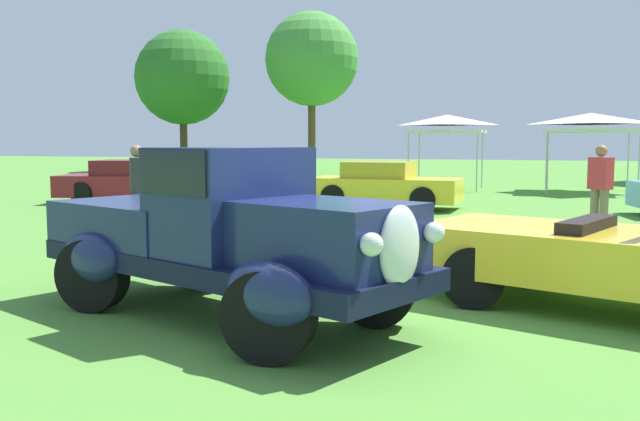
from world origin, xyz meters
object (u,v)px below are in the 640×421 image
at_px(feature_pickup_truck, 225,232).
at_px(show_car_yellow, 383,186).
at_px(spectator_by_row, 137,188).
at_px(canopy_tent_left_field, 447,123).
at_px(show_car_burgundy, 136,182).
at_px(spectator_between_cars, 600,186).
at_px(canopy_tent_center_field, 591,121).

bearing_deg(feature_pickup_truck, show_car_yellow, 94.37).
relative_size(spectator_by_row, canopy_tent_left_field, 0.62).
bearing_deg(canopy_tent_left_field, feature_pickup_truck, -89.35).
xyz_separation_m(feature_pickup_truck, show_car_burgundy, (-7.91, 10.94, -0.27)).
distance_m(feature_pickup_truck, canopy_tent_left_field, 19.40).
bearing_deg(spectator_between_cars, spectator_by_row, -160.33).
bearing_deg(spectator_by_row, spectator_between_cars, 19.67).
relative_size(feature_pickup_truck, canopy_tent_left_field, 1.67).
bearing_deg(canopy_tent_left_field, spectator_between_cars, -69.81).
height_order(feature_pickup_truck, show_car_burgundy, feature_pickup_truck).
bearing_deg(spectator_by_row, show_car_yellow, 65.22).
xyz_separation_m(show_car_yellow, canopy_tent_left_field, (0.66, 7.80, 1.82)).
xyz_separation_m(spectator_between_cars, canopy_tent_left_field, (-4.29, 11.67, 1.51)).
xyz_separation_m(canopy_tent_left_field, canopy_tent_center_field, (4.89, -0.07, 0.00)).
bearing_deg(show_car_burgundy, spectator_by_row, -57.54).
relative_size(show_car_yellow, canopy_tent_center_field, 1.29).
distance_m(show_car_burgundy, spectator_between_cars, 12.43).
xyz_separation_m(feature_pickup_truck, spectator_by_row, (-4.00, 4.79, 0.05)).
distance_m(show_car_yellow, spectator_between_cars, 6.29).
distance_m(feature_pickup_truck, spectator_between_cars, 8.69).
height_order(show_car_yellow, spectator_by_row, spectator_by_row).
distance_m(show_car_burgundy, spectator_by_row, 7.30).
bearing_deg(feature_pickup_truck, spectator_between_cars, 62.06).
bearing_deg(feature_pickup_truck, show_car_burgundy, 125.87).
relative_size(show_car_yellow, spectator_by_row, 2.34).
height_order(feature_pickup_truck, canopy_tent_left_field, canopy_tent_left_field).
xyz_separation_m(show_car_yellow, canopy_tent_center_field, (5.55, 7.73, 1.82)).
bearing_deg(show_car_yellow, feature_pickup_truck, -85.63).
height_order(spectator_between_cars, canopy_tent_left_field, canopy_tent_left_field).
bearing_deg(show_car_yellow, show_car_burgundy, -175.11).
xyz_separation_m(show_car_burgundy, spectator_between_cars, (11.98, -3.27, 0.31)).
relative_size(feature_pickup_truck, spectator_by_row, 2.68).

